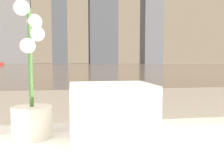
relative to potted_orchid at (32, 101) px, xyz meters
The scene contains 4 objects.
potted_orchid is the anchor object (origin of this frame).
towel_stack 0.24m from the potted_orchid, ahead, with size 0.24×0.21×0.16m.
harbor_water 61.13m from the potted_orchid, 89.50° to the left, with size 180.00×110.00×0.01m.
skyline_tower_4 126.78m from the potted_orchid, 71.60° to the left, with size 9.04×9.16×59.16m.
Camera 1 is at (-0.42, 0.12, 0.77)m, focal length 40.00 mm.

